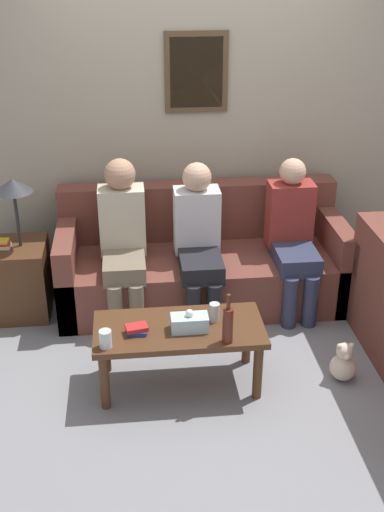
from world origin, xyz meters
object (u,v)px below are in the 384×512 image
coffee_table (179,336)px  couch_main (201,263)px  person_right (293,232)px  person_middle (199,237)px  teddy_bear (343,363)px  wine_bottle (227,324)px  drinking_glass (105,339)px  person_left (123,235)px

coffee_table → couch_main: bearing=76.1°
coffee_table → person_right: (0.95, 0.94, 0.24)m
person_middle → teddy_bear: (0.85, -0.98, -0.50)m
coffee_table → wine_bottle: wine_bottle is taller
person_middle → drinking_glass: bearing=-122.0°
person_left → drinking_glass: bearing=-96.1°
teddy_bear → person_left: bearing=144.0°
teddy_bear → coffee_table: bearing=176.6°
coffee_table → person_middle: bearing=76.0°
coffee_table → person_left: person_left is taller
person_right → couch_main: bearing=165.5°
couch_main → coffee_table: bearing=-103.9°
person_middle → person_right: size_ratio=1.00×
couch_main → wine_bottle: couch_main is taller
coffee_table → person_middle: 0.97m
coffee_table → wine_bottle: bearing=-35.5°
drinking_glass → person_middle: person_middle is taller
wine_bottle → person_middle: size_ratio=0.28×
coffee_table → person_right: size_ratio=0.93×
wine_bottle → teddy_bear: wine_bottle is taller
wine_bottle → person_middle: 1.11m
wine_bottle → person_left: size_ratio=0.27×
couch_main → wine_bottle: (-0.00, -1.31, 0.26)m
person_middle → person_right: bearing=2.3°
couch_main → person_right: person_right is taller
coffee_table → person_left: size_ratio=0.90×
wine_bottle → teddy_bear: (0.80, 0.13, -0.44)m
wine_bottle → drinking_glass: bearing=178.4°
wine_bottle → person_right: bearing=59.2°
couch_main → person_left: (-0.61, -0.16, 0.34)m
person_left → person_middle: size_ratio=1.03×
person_left → teddy_bear: person_left is taller
coffee_table → person_middle: size_ratio=0.93×
couch_main → wine_bottle: bearing=-90.2°
couch_main → wine_bottle: 1.34m
coffee_table → teddy_bear: (1.07, -0.06, -0.25)m
coffee_table → person_left: bearing=109.1°
person_middle → teddy_bear: 1.39m
person_middle → teddy_bear: person_middle is taller
person_right → drinking_glass: bearing=-141.4°
drinking_glass → person_middle: 1.29m
person_left → person_right: 1.28m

